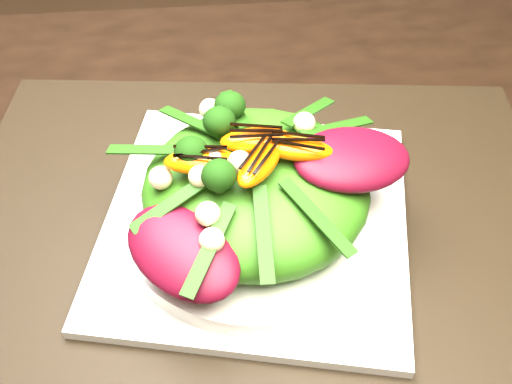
{
  "coord_description": "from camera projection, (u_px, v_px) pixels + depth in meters",
  "views": [
    {
      "loc": [
        0.01,
        -0.29,
        1.18
      ],
      "look_at": [
        0.04,
        0.06,
        0.8
      ],
      "focal_mm": 42.0,
      "sensor_mm": 36.0,
      "label": 1
    }
  ],
  "objects": [
    {
      "name": "placemat",
      "position": [
        256.0,
        226.0,
        0.55
      ],
      "size": [
        0.6,
        0.48,
        0.0
      ],
      "primitive_type": "cube",
      "rotation": [
        0.0,
        0.0,
        -0.12
      ],
      "color": "black",
      "rests_on": "dining_table"
    },
    {
      "name": "macadamia_nut",
      "position": [
        302.0,
        189.0,
        0.46
      ],
      "size": [
        0.02,
        0.02,
        0.02
      ],
      "primitive_type": "sphere",
      "rotation": [
        0.0,
        0.0,
        0.35
      ],
      "color": "beige",
      "rests_on": "lettuce_mound"
    },
    {
      "name": "salad_bowl",
      "position": [
        256.0,
        210.0,
        0.53
      ],
      "size": [
        0.28,
        0.28,
        0.02
      ],
      "primitive_type": "cylinder",
      "rotation": [
        0.0,
        0.0,
        -0.19
      ],
      "color": "white",
      "rests_on": "plate_base"
    },
    {
      "name": "lettuce_mound",
      "position": [
        256.0,
        187.0,
        0.51
      ],
      "size": [
        0.26,
        0.26,
        0.07
      ],
      "primitive_type": "ellipsoid",
      "rotation": [
        0.0,
        0.0,
        -0.42
      ],
      "color": "#336A13",
      "rests_on": "salad_bowl"
    },
    {
      "name": "plate_base",
      "position": [
        256.0,
        220.0,
        0.54
      ],
      "size": [
        0.32,
        0.32,
        0.01
      ],
      "primitive_type": "cube",
      "rotation": [
        0.0,
        0.0,
        -0.22
      ],
      "color": "silver",
      "rests_on": "placemat"
    },
    {
      "name": "radicchio_leaf",
      "position": [
        352.0,
        159.0,
        0.49
      ],
      "size": [
        0.11,
        0.08,
        0.02
      ],
      "primitive_type": "ellipsoid",
      "rotation": [
        0.0,
        0.0,
        0.14
      ],
      "color": "#4A0816",
      "rests_on": "lettuce_mound"
    },
    {
      "name": "broccoli_floret",
      "position": [
        175.0,
        130.0,
        0.5
      ],
      "size": [
        0.04,
        0.04,
        0.04
      ],
      "primitive_type": "sphere",
      "rotation": [
        0.0,
        0.0,
        0.13
      ],
      "color": "#163209",
      "rests_on": "lettuce_mound"
    },
    {
      "name": "dining_table",
      "position": [
        211.0,
        294.0,
        0.52
      ],
      "size": [
        1.6,
        0.9,
        0.75
      ],
      "primitive_type": "cube",
      "color": "black",
      "rests_on": "floor"
    },
    {
      "name": "orange_segment",
      "position": [
        247.0,
        148.0,
        0.48
      ],
      "size": [
        0.06,
        0.04,
        0.02
      ],
      "primitive_type": "ellipsoid",
      "rotation": [
        0.0,
        0.0,
        0.23
      ],
      "color": "#FF5B04",
      "rests_on": "lettuce_mound"
    },
    {
      "name": "balsamic_drizzle",
      "position": [
        247.0,
        140.0,
        0.48
      ],
      "size": [
        0.05,
        0.01,
        0.0
      ],
      "primitive_type": "cube",
      "rotation": [
        0.0,
        0.0,
        0.23
      ],
      "color": "black",
      "rests_on": "orange_segment"
    }
  ]
}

